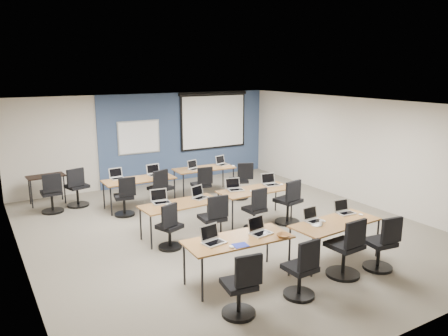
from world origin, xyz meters
TOP-DOWN VIEW (x-y plane):
  - floor at (0.00, 0.00)m, footprint 8.00×9.00m
  - ceiling at (0.00, 0.00)m, footprint 8.00×9.00m
  - wall_back at (0.00, 4.50)m, footprint 8.00×0.04m
  - wall_front at (0.00, -4.50)m, footprint 8.00×0.04m
  - wall_left at (-4.00, 0.00)m, footprint 0.04×9.00m
  - wall_right at (4.00, 0.00)m, footprint 0.04×9.00m
  - blue_accent_panel at (1.25, 4.47)m, footprint 5.50×0.04m
  - whiteboard at (-0.30, 4.43)m, footprint 1.28×0.03m
  - projector_screen at (2.20, 4.41)m, footprint 2.40×0.10m
  - training_table_front_left at (-1.03, -2.11)m, footprint 1.77×0.74m
  - training_table_front_right at (0.90, -2.35)m, footprint 1.71×0.71m
  - training_table_mid_left at (-1.01, 0.08)m, footprint 1.67×0.70m
  - training_table_mid_right at (0.91, 0.16)m, footprint 1.74×0.73m
  - training_table_back_left at (-1.05, 2.44)m, footprint 1.76×0.73m
  - training_table_back_right at (0.92, 2.69)m, footprint 1.67×0.70m
  - laptop_0 at (-1.46, -2.04)m, footprint 0.35×0.30m
  - mouse_0 at (-1.31, -2.37)m, footprint 0.07×0.11m
  - task_chair_0 at (-1.57, -3.05)m, footprint 0.49×0.49m
  - laptop_1 at (-0.59, -2.09)m, footprint 0.35×0.30m
  - mouse_1 at (-0.27, -2.35)m, footprint 0.09×0.12m
  - task_chair_1 at (-0.50, -3.09)m, footprint 0.49×0.49m
  - laptop_2 at (0.58, -2.11)m, footprint 0.32×0.27m
  - mouse_2 at (0.72, -2.23)m, footprint 0.07×0.10m
  - task_chair_2 at (0.59, -2.94)m, footprint 0.57×0.57m
  - laptop_3 at (1.40, -2.07)m, footprint 0.33×0.28m
  - mouse_3 at (1.58, -2.32)m, footprint 0.07×0.10m
  - task_chair_3 at (1.31, -3.06)m, footprint 0.51×0.51m
  - laptop_4 at (-1.35, 0.34)m, footprint 0.36×0.30m
  - mouse_4 at (-1.30, 0.10)m, footprint 0.07×0.10m
  - task_chair_4 at (-1.47, -0.38)m, footprint 0.48×0.46m
  - laptop_5 at (-0.52, 0.23)m, footprint 0.33×0.28m
  - mouse_5 at (-0.29, 0.03)m, footprint 0.08×0.11m
  - task_chair_5 at (-0.59, -0.52)m, footprint 0.53×0.53m
  - laptop_6 at (0.47, 0.37)m, footprint 0.34×0.29m
  - mouse_6 at (0.72, 0.07)m, footprint 0.08×0.11m
  - task_chair_6 at (0.54, -0.37)m, footprint 0.47×0.47m
  - laptop_7 at (1.42, 0.31)m, footprint 0.36×0.30m
  - mouse_7 at (1.66, 0.17)m, footprint 0.07×0.10m
  - task_chair_7 at (1.40, -0.44)m, footprint 0.56×0.56m
  - laptop_8 at (-1.51, 2.76)m, footprint 0.34×0.29m
  - mouse_8 at (-1.27, 2.49)m, footprint 0.06×0.10m
  - task_chair_8 at (-1.59, 1.96)m, footprint 0.48×0.48m
  - laptop_9 at (-0.56, 2.64)m, footprint 0.36×0.30m
  - mouse_9 at (-0.34, 2.56)m, footprint 0.07×0.10m
  - task_chair_9 at (-0.66, 2.01)m, footprint 0.57×0.55m
  - laptop_10 at (0.60, 2.68)m, footprint 0.32×0.27m
  - mouse_10 at (0.75, 2.47)m, footprint 0.08×0.11m
  - task_chair_10 at (0.46, 1.94)m, footprint 0.49×0.49m
  - laptop_11 at (1.54, 2.78)m, footprint 0.34×0.29m
  - mouse_11 at (1.73, 2.46)m, footprint 0.09×0.11m
  - task_chair_11 at (1.53, 1.76)m, footprint 0.55×0.51m
  - blue_mousepad at (-1.14, -2.37)m, footprint 0.26×0.23m
  - snack_bowl at (-0.36, -2.45)m, footprint 0.29×0.29m
  - snack_plate at (0.49, -2.30)m, footprint 0.23×0.23m
  - coffee_cup at (0.57, -2.34)m, footprint 0.08×0.08m
  - utility_table at (-3.01, 3.91)m, footprint 0.91×0.51m
  - spare_chair_a at (-2.39, 3.27)m, footprint 0.55×0.54m
  - spare_chair_b at (-3.03, 3.08)m, footprint 0.52×0.52m

SIDE VIEW (x-z plane):
  - floor at x=0.00m, z-range -0.01..0.01m
  - task_chair_4 at x=-1.47m, z-range -0.09..0.86m
  - task_chair_6 at x=0.54m, z-range -0.09..0.87m
  - task_chair_8 at x=-1.59m, z-range -0.09..0.88m
  - task_chair_1 at x=-0.50m, z-range -0.09..0.88m
  - task_chair_0 at x=-1.57m, z-range -0.09..0.89m
  - task_chair_10 at x=0.46m, z-range -0.09..0.89m
  - task_chair_3 at x=1.31m, z-range -0.09..0.90m
  - task_chair_11 at x=1.53m, z-range -0.09..0.91m
  - spare_chair_b at x=-3.03m, z-range -0.09..0.91m
  - task_chair_5 at x=-0.59m, z-range -0.09..0.92m
  - spare_chair_a at x=-2.39m, z-range -0.09..0.93m
  - task_chair_9 at x=-0.66m, z-range -0.09..0.94m
  - task_chair_7 at x=1.40m, z-range -0.09..0.95m
  - task_chair_2 at x=0.59m, z-range -0.09..0.96m
  - utility_table at x=-3.01m, z-range 0.28..1.03m
  - training_table_mid_left at x=-1.01m, z-range 0.32..1.05m
  - training_table_back_right at x=0.92m, z-range 0.32..1.05m
  - training_table_front_right at x=0.90m, z-range 0.32..1.05m
  - training_table_mid_right at x=0.91m, z-range 0.32..1.05m
  - training_table_back_left at x=-1.05m, z-range 0.32..1.05m
  - training_table_front_left at x=-1.03m, z-range 0.32..1.05m
  - blue_mousepad at x=-1.14m, z-range 0.73..0.74m
  - snack_plate at x=0.49m, z-range 0.73..0.74m
  - mouse_9 at x=-0.34m, z-range 0.73..0.76m
  - mouse_3 at x=1.58m, z-range 0.73..0.76m
  - mouse_7 at x=1.66m, z-range 0.73..0.76m
  - mouse_4 at x=-1.30m, z-range 0.73..0.76m
  - mouse_2 at x=0.72m, z-range 0.73..0.76m
  - mouse_8 at x=-1.27m, z-range 0.72..0.76m
  - mouse_6 at x=0.72m, z-range 0.72..0.76m
  - mouse_11 at x=1.73m, z-range 0.72..0.76m
  - mouse_10 at x=0.75m, z-range 0.72..0.76m
  - mouse_1 at x=-0.27m, z-range 0.72..0.76m
  - mouse_5 at x=-0.29m, z-range 0.72..0.76m
  - mouse_0 at x=-1.31m, z-range 0.72..0.76m
  - snack_bowl at x=-0.36m, z-range 0.73..0.79m
  - coffee_cup at x=0.57m, z-range 0.74..0.81m
  - laptop_2 at x=0.58m, z-range 0.67..0.91m
  - laptop_10 at x=0.60m, z-range 0.67..0.91m
  - laptop_3 at x=1.40m, z-range 0.67..0.92m
  - laptop_5 at x=-0.52m, z-range 0.67..0.92m
  - laptop_8 at x=-1.51m, z-range 0.67..0.92m
  - laptop_11 at x=1.54m, z-range 0.67..0.92m
  - laptop_6 at x=0.47m, z-range 0.66..0.92m
  - laptop_1 at x=-0.59m, z-range 0.66..0.93m
  - laptop_0 at x=-1.46m, z-range 0.66..0.93m
  - laptop_7 at x=1.42m, z-range 0.66..0.93m
  - laptop_4 at x=-1.35m, z-range 0.66..0.93m
  - laptop_9 at x=-0.56m, z-range 0.66..0.93m
  - wall_back at x=0.00m, z-range 0.00..2.70m
  - wall_front at x=0.00m, z-range 0.00..2.70m
  - wall_left at x=-4.00m, z-range 0.00..2.70m
  - wall_right at x=4.00m, z-range 0.00..2.70m
  - blue_accent_panel at x=1.25m, z-range 0.00..2.70m
  - whiteboard at x=-0.30m, z-range 0.96..1.94m
  - projector_screen at x=2.20m, z-range 0.98..2.80m
  - ceiling at x=0.00m, z-range 2.69..2.71m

